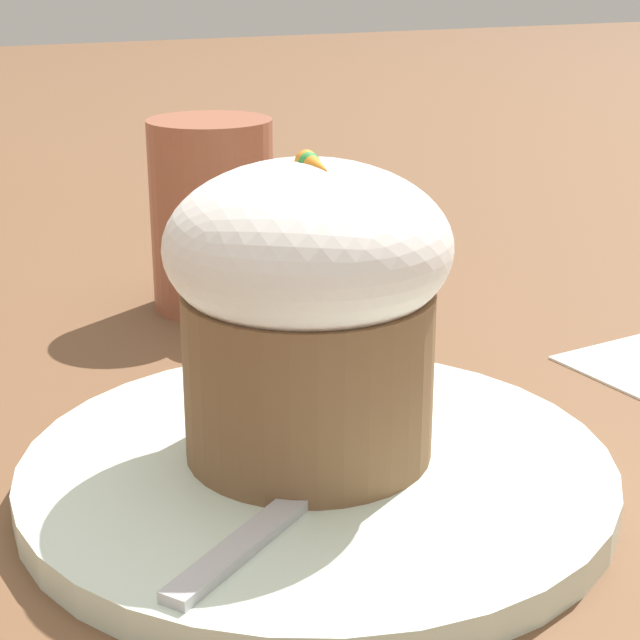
% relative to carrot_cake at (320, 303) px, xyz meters
% --- Properties ---
extents(ground_plane, '(4.00, 4.00, 0.00)m').
position_rel_carrot_cake_xyz_m(ground_plane, '(0.01, -0.00, -0.07)').
color(ground_plane, brown).
extents(dessert_plate, '(0.22, 0.22, 0.01)m').
position_rel_carrot_cake_xyz_m(dessert_plate, '(0.01, -0.00, -0.06)').
color(dessert_plate, silver).
rests_on(dessert_plate, ground_plane).
extents(carrot_cake, '(0.10, 0.10, 0.11)m').
position_rel_carrot_cake_xyz_m(carrot_cake, '(0.00, 0.00, 0.00)').
color(carrot_cake, brown).
rests_on(carrot_cake, dessert_plate).
extents(spoon, '(0.08, 0.11, 0.01)m').
position_rel_carrot_cake_xyz_m(spoon, '(0.03, -0.02, -0.06)').
color(spoon, '#B7B7BC').
rests_on(spoon, dessert_plate).
extents(coffee_cup, '(0.10, 0.07, 0.11)m').
position_rel_carrot_cake_xyz_m(coffee_cup, '(-0.21, 0.04, -0.02)').
color(coffee_cup, '#9E563D').
rests_on(coffee_cup, ground_plane).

